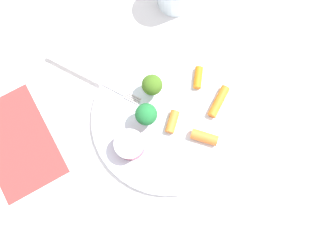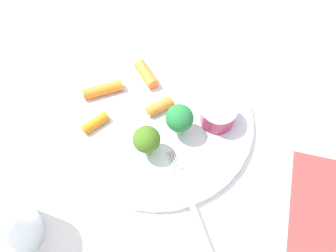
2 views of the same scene
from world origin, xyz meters
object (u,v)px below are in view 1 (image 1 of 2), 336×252
plate (169,118)px  carrot_stick_3 (219,102)px  broccoli_floret_1 (151,86)px  carrot_stick_2 (198,78)px  carrot_stick_0 (204,137)px  napkin (17,142)px  broccoli_floret_0 (146,115)px  fork (94,79)px  sauce_cup (130,145)px  carrot_stick_1 (174,121)px

plate → carrot_stick_3: 0.09m
broccoli_floret_1 → carrot_stick_2: (0.02, 0.08, -0.02)m
carrot_stick_0 → carrot_stick_2: 0.11m
carrot_stick_3 → napkin: carrot_stick_3 is taller
broccoli_floret_0 → napkin: bearing=-110.7°
carrot_stick_3 → plate: bearing=-103.9°
plate → napkin: (-0.10, -0.25, -0.00)m
plate → broccoli_floret_1: bearing=-178.4°
fork → carrot_stick_3: bearing=48.1°
sauce_cup → carrot_stick_3: bearing=86.9°
carrot_stick_2 → carrot_stick_1: bearing=-59.0°
broccoli_floret_1 → carrot_stick_0: bearing=16.2°
broccoli_floret_1 → napkin: 0.25m
napkin → carrot_stick_2: bearing=79.2°
sauce_cup → fork: sauce_cup is taller
fork → plate: bearing=31.7°
carrot_stick_1 → fork: (-0.14, -0.08, -0.01)m
carrot_stick_2 → fork: carrot_stick_2 is taller
carrot_stick_0 → broccoli_floret_0: bearing=-139.6°
broccoli_floret_0 → carrot_stick_1: (0.03, 0.04, -0.02)m
broccoli_floret_0 → carrot_stick_0: bearing=40.4°
plate → carrot_stick_0: bearing=27.6°
plate → fork: 0.15m
plate → fork: (-0.13, -0.08, 0.01)m
carrot_stick_3 → fork: size_ratio=0.34×
broccoli_floret_1 → carrot_stick_1: size_ratio=1.29×
plate → broccoli_floret_0: size_ratio=5.24×
broccoli_floret_0 → carrot_stick_2: broccoli_floret_0 is taller
plate → sauce_cup: (0.01, -0.08, 0.02)m
carrot_stick_0 → fork: (-0.19, -0.11, -0.01)m
carrot_stick_1 → carrot_stick_3: same height
plate → napkin: bearing=-111.3°
broccoli_floret_1 → napkin: (-0.04, -0.25, -0.04)m
sauce_cup → carrot_stick_2: bearing=106.0°
sauce_cup → carrot_stick_2: sauce_cup is taller
broccoli_floret_0 → carrot_stick_0: size_ratio=1.12×
carrot_stick_0 → carrot_stick_3: bearing=126.7°
sauce_cup → carrot_stick_3: size_ratio=0.85×
broccoli_floret_1 → plate: bearing=1.6°
broccoli_floret_0 → napkin: 0.23m
carrot_stick_0 → napkin: bearing=-119.5°
sauce_cup → napkin: size_ratio=0.27×
sauce_cup → carrot_stick_3: sauce_cup is taller
carrot_stick_1 → napkin: 0.27m
sauce_cup → fork: (-0.14, 0.00, -0.01)m
plate → carrot_stick_0: (0.06, 0.03, 0.01)m
plate → broccoli_floret_1: 0.07m
carrot_stick_1 → fork: carrot_stick_1 is taller
carrot_stick_2 → fork: size_ratio=0.23×
sauce_cup → carrot_stick_0: (0.05, 0.11, -0.01)m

